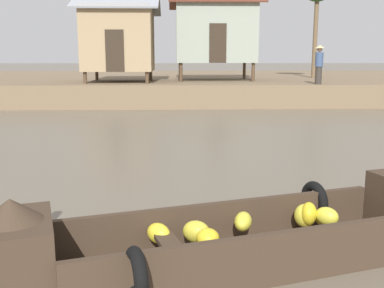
{
  "coord_description": "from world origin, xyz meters",
  "views": [
    {
      "loc": [
        -1.29,
        -0.0,
        2.18
      ],
      "look_at": [
        -1.02,
        7.43,
        0.76
      ],
      "focal_mm": 42.68,
      "sensor_mm": 36.0,
      "label": 1
    }
  ],
  "objects_px": {
    "banana_boat": "(244,233)",
    "stilt_house_mid_left": "(215,31)",
    "stilt_house_left": "(119,38)",
    "vendor_person": "(319,62)"
  },
  "relations": [
    {
      "from": "stilt_house_mid_left",
      "to": "vendor_person",
      "type": "bearing_deg",
      "value": -41.46
    },
    {
      "from": "banana_boat",
      "to": "stilt_house_mid_left",
      "type": "relative_size",
      "value": 1.13
    },
    {
      "from": "stilt_house_mid_left",
      "to": "stilt_house_left",
      "type": "bearing_deg",
      "value": -164.38
    },
    {
      "from": "banana_boat",
      "to": "stilt_house_mid_left",
      "type": "bearing_deg",
      "value": 86.11
    },
    {
      "from": "stilt_house_left",
      "to": "stilt_house_mid_left",
      "type": "xyz_separation_m",
      "value": [
        4.6,
        1.28,
        0.42
      ]
    },
    {
      "from": "banana_boat",
      "to": "vendor_person",
      "type": "distance_m",
      "value": 16.04
    },
    {
      "from": "stilt_house_left",
      "to": "stilt_house_mid_left",
      "type": "height_order",
      "value": "stilt_house_mid_left"
    },
    {
      "from": "stilt_house_left",
      "to": "vendor_person",
      "type": "xyz_separation_m",
      "value": [
        8.75,
        -2.39,
        -1.08
      ]
    },
    {
      "from": "vendor_person",
      "to": "stilt_house_mid_left",
      "type": "bearing_deg",
      "value": 138.54
    },
    {
      "from": "banana_boat",
      "to": "stilt_house_left",
      "type": "relative_size",
      "value": 1.29
    }
  ]
}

